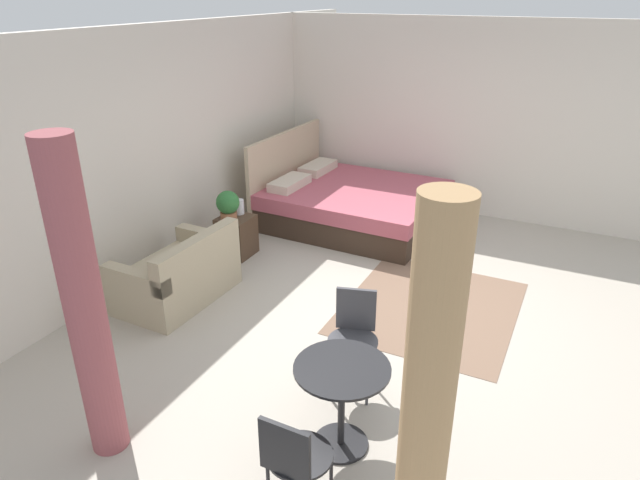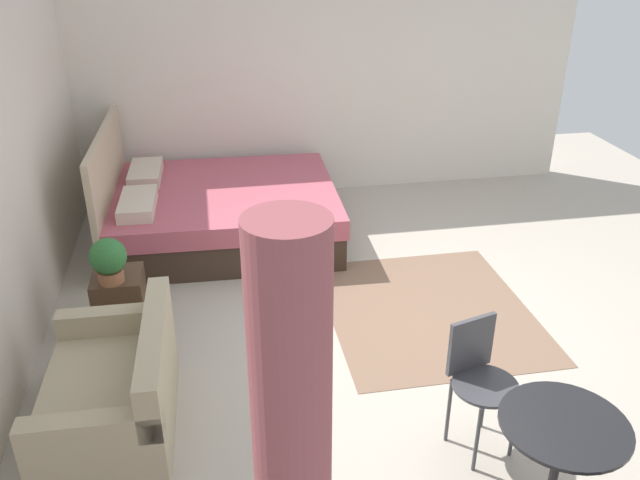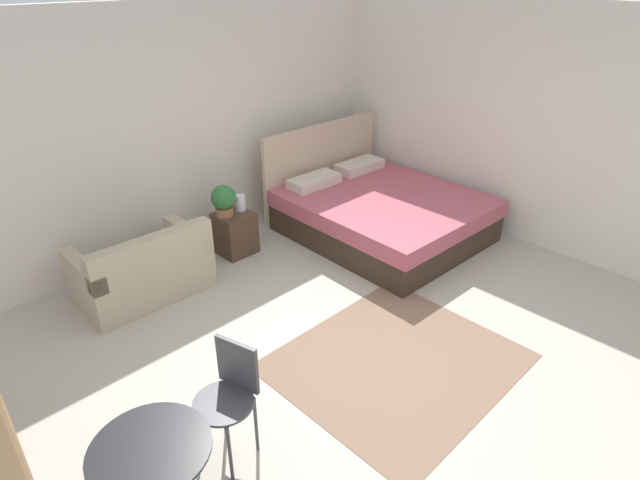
{
  "view_description": "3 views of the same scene",
  "coord_description": "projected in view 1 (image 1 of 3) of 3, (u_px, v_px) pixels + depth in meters",
  "views": [
    {
      "loc": [
        -4.92,
        -1.49,
        3.04
      ],
      "look_at": [
        -0.2,
        0.84,
        0.67
      ],
      "focal_mm": 31.47,
      "sensor_mm": 36.0,
      "label": 1
    },
    {
      "loc": [
        -4.38,
        1.46,
        3.03
      ],
      "look_at": [
        -0.33,
        0.72,
        0.98
      ],
      "focal_mm": 36.76,
      "sensor_mm": 36.0,
      "label": 2
    },
    {
      "loc": [
        -2.78,
        -2.29,
        3.0
      ],
      "look_at": [
        0.23,
        0.75,
        0.74
      ],
      "focal_mm": 29.24,
      "sensor_mm": 36.0,
      "label": 3
    }
  ],
  "objects": [
    {
      "name": "nightstand",
      "position": [
        237.0,
        236.0,
        6.91
      ],
      "size": [
        0.4,
        0.39,
        0.5
      ],
      "color": "#473323",
      "rests_on": "ground"
    },
    {
      "name": "curtain_left",
      "position": [
        426.0,
        416.0,
        2.71
      ],
      "size": [
        0.26,
        0.26,
        2.3
      ],
      "color": "tan",
      "rests_on": "ground"
    },
    {
      "name": "wall_back",
      "position": [
        167.0,
        147.0,
        6.49
      ],
      "size": [
        9.08,
        0.12,
        2.71
      ],
      "primitive_type": "cube",
      "color": "silver",
      "rests_on": "ground"
    },
    {
      "name": "balcony_table",
      "position": [
        342.0,
        391.0,
        3.89
      ],
      "size": [
        0.67,
        0.67,
        0.69
      ],
      "color": "black",
      "rests_on": "ground"
    },
    {
      "name": "vase",
      "position": [
        239.0,
        207.0,
        6.88
      ],
      "size": [
        0.12,
        0.12,
        0.18
      ],
      "color": "silver",
      "rests_on": "nightstand"
    },
    {
      "name": "potted_plant",
      "position": [
        228.0,
        204.0,
        6.66
      ],
      "size": [
        0.28,
        0.28,
        0.36
      ],
      "color": "#935B3D",
      "rests_on": "nightstand"
    },
    {
      "name": "ground_plane",
      "position": [
        400.0,
        307.0,
        5.88
      ],
      "size": [
        9.08,
        8.83,
        0.02
      ],
      "primitive_type": "cube",
      "color": "#B2A899"
    },
    {
      "name": "bed",
      "position": [
        350.0,
        203.0,
        7.85
      ],
      "size": [
        2.0,
        2.33,
        1.18
      ],
      "color": "#38281E",
      "rests_on": "ground"
    },
    {
      "name": "wall_right",
      "position": [
        476.0,
        121.0,
        7.8
      ],
      "size": [
        0.12,
        5.83,
        2.71
      ],
      "primitive_type": "cube",
      "color": "silver",
      "rests_on": "ground"
    },
    {
      "name": "couch",
      "position": [
        179.0,
        276.0,
        5.9
      ],
      "size": [
        1.26,
        0.82,
        0.76
      ],
      "color": "tan",
      "rests_on": "ground"
    },
    {
      "name": "curtain_right",
      "position": [
        85.0,
        308.0,
        3.63
      ],
      "size": [
        0.26,
        0.26,
        2.3
      ],
      "color": "#994C51",
      "rests_on": "ground"
    },
    {
      "name": "cafe_chair_near_window",
      "position": [
        293.0,
        457.0,
        3.34
      ],
      "size": [
        0.42,
        0.42,
        0.81
      ],
      "color": "black",
      "rests_on": "ground"
    },
    {
      "name": "area_rug",
      "position": [
        431.0,
        307.0,
        5.84
      ],
      "size": [
        1.92,
        1.69,
        0.01
      ],
      "primitive_type": "cube",
      "color": "#7F604C",
      "rests_on": "ground"
    },
    {
      "name": "cafe_chair_near_couch",
      "position": [
        354.0,
        330.0,
        4.48
      ],
      "size": [
        0.5,
        0.5,
        0.87
      ],
      "color": "#3F3F44",
      "rests_on": "ground"
    }
  ]
}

